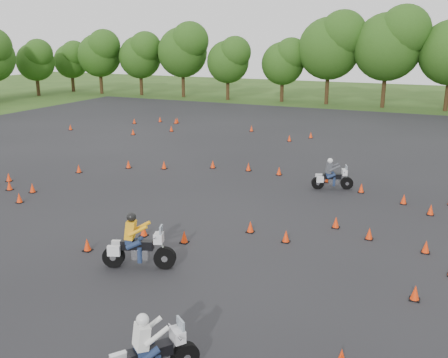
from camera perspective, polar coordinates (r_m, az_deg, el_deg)
ground at (r=19.80m, az=-4.70°, el=-6.28°), size 140.00×140.00×0.00m
asphalt_pad at (r=24.91m, az=1.85°, el=-1.48°), size 62.00×62.00×0.00m
treeline at (r=51.49m, az=17.83°, el=12.18°), size 86.97×32.81×11.10m
traffic_cones at (r=24.83m, az=1.55°, el=-0.99°), size 36.11×33.02×0.45m
rider_grey at (r=25.74m, az=12.32°, el=0.61°), size 2.19×1.39×1.62m
rider_yellow at (r=16.86m, az=-9.77°, el=-7.04°), size 2.59×1.57×1.91m
rider_white at (r=11.79m, az=-8.23°, el=-18.36°), size 1.92×2.21×1.74m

